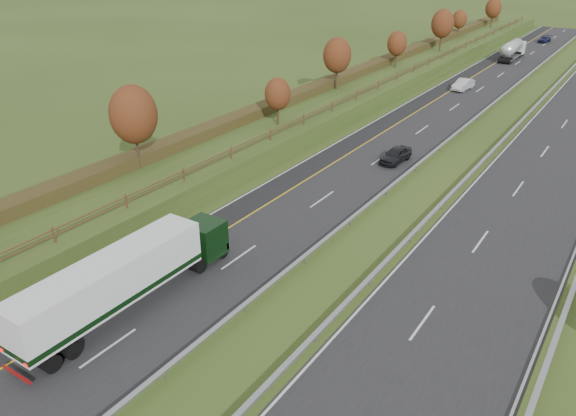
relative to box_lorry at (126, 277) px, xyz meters
name	(u,v)px	position (x,y,z in m)	size (l,w,h in m)	color
ground	(467,150)	(8.63, 40.68, -2.33)	(400.00, 400.00, 0.00)	#324819
near_carriageway	(415,126)	(0.63, 45.68, -2.31)	(10.50, 200.00, 0.04)	black
far_carriageway	(559,151)	(17.13, 45.68, -2.31)	(10.50, 200.00, 0.04)	black
hard_shoulder	(387,121)	(-3.12, 45.68, -2.31)	(3.00, 200.00, 0.04)	black
lane_markings	(467,135)	(7.03, 45.56, -2.28)	(26.75, 200.00, 0.01)	silver
embankment_left	(324,103)	(-12.37, 45.68, -1.33)	(12.00, 200.00, 2.00)	#324819
hedge_left	(312,89)	(-14.37, 45.68, 0.22)	(2.20, 180.00, 1.10)	#383717
fence_left	(354,95)	(-7.87, 45.27, 0.40)	(0.12, 189.06, 1.20)	#422B19
median_barrier_near	(462,129)	(6.33, 45.68, -1.72)	(0.32, 200.00, 0.71)	#999CA1
median_barrier_far	(506,137)	(11.43, 45.68, -1.72)	(0.32, 200.00, 0.71)	#999CA1
trees_left	(315,67)	(-12.02, 42.31, 4.04)	(6.64, 164.30, 7.66)	#2D2116
box_lorry	(126,277)	(0.00, 0.00, 0.00)	(2.58, 16.28, 4.06)	black
road_tanker	(513,49)	(-0.09, 95.67, -0.47)	(2.40, 11.22, 3.46)	silver
car_dark_near	(396,155)	(3.54, 32.81, -1.52)	(1.83, 4.55, 1.55)	black
car_silver_mid	(463,84)	(-0.28, 66.95, -1.47)	(1.73, 4.97, 1.64)	silver
car_small_far	(545,39)	(1.23, 119.65, -1.64)	(1.83, 4.49, 1.30)	#111536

